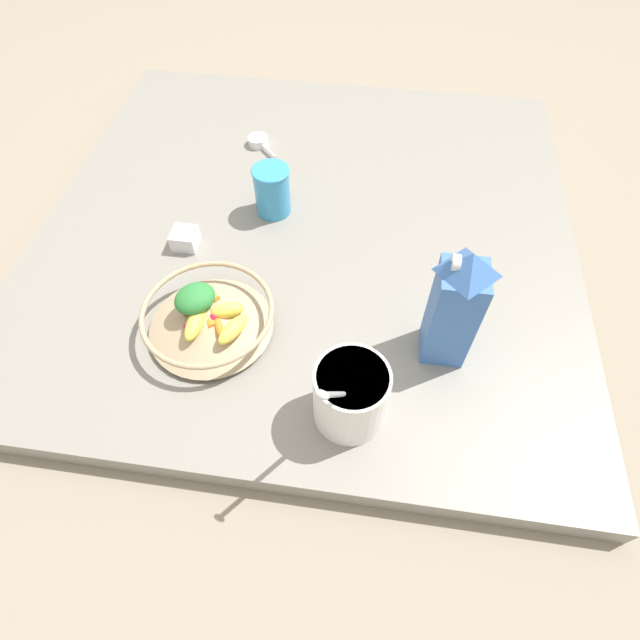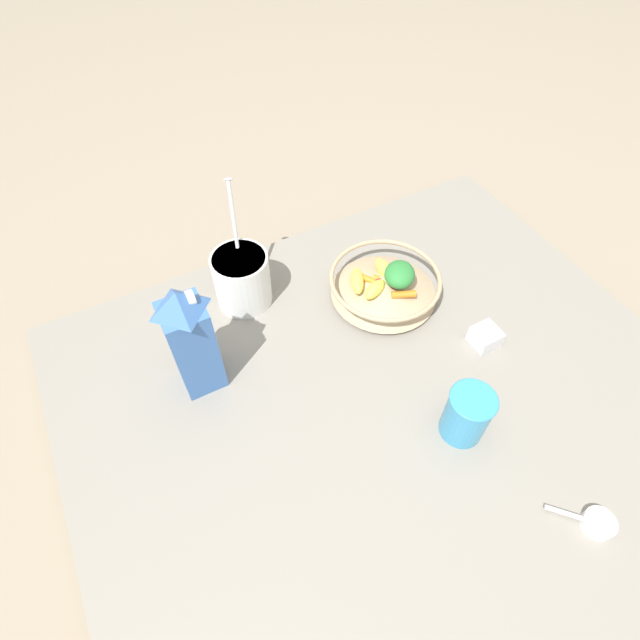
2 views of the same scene
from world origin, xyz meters
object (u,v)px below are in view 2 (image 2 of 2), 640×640
at_px(spice_jar, 485,337).
at_px(drinking_cup, 467,414).
at_px(milk_carton, 191,340).
at_px(fruit_bowl, 385,284).
at_px(yogurt_tub, 242,277).

bearing_deg(spice_jar, drinking_cup, 129.23).
xyz_separation_m(milk_carton, spice_jar, (-0.19, -0.54, -0.11)).
bearing_deg(drinking_cup, fruit_bowl, -8.66).
xyz_separation_m(yogurt_tub, drinking_cup, (-0.48, -0.22, -0.01)).
distance_m(yogurt_tub, spice_jar, 0.52).
relative_size(fruit_bowl, drinking_cup, 2.17).
height_order(yogurt_tub, drinking_cup, yogurt_tub).
bearing_deg(yogurt_tub, spice_jar, -131.48).
bearing_deg(spice_jar, yogurt_tub, 48.52).
distance_m(fruit_bowl, spice_jar, 0.24).
relative_size(milk_carton, spice_jar, 4.83).
xyz_separation_m(fruit_bowl, spice_jar, (-0.21, -0.11, -0.02)).
xyz_separation_m(fruit_bowl, yogurt_tub, (0.14, 0.27, 0.03)).
xyz_separation_m(drinking_cup, spice_jar, (0.13, -0.16, -0.04)).
distance_m(drinking_cup, spice_jar, 0.22).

